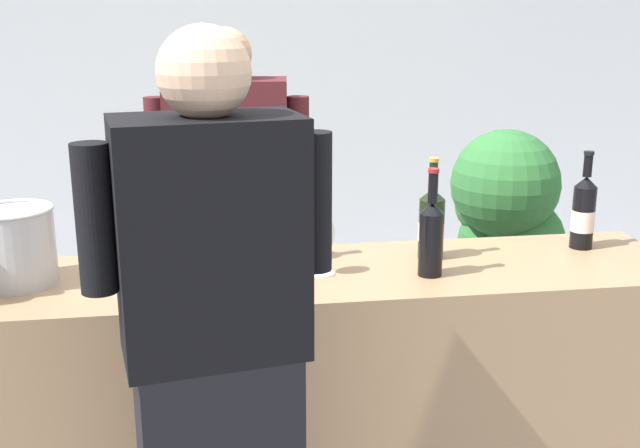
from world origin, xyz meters
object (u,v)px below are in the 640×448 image
at_px(wine_bottle_3, 164,256).
at_px(wine_bottle_6, 287,224).
at_px(person_server, 231,256).
at_px(wine_glass, 323,236).
at_px(wine_bottle_0, 583,212).
at_px(wine_bottle_1, 431,236).
at_px(wine_bottle_5, 239,224).
at_px(ice_bucket, 15,246).
at_px(person_guest, 217,393).
at_px(potted_shrub, 504,226).
at_px(wine_bottle_4, 431,223).

xyz_separation_m(wine_bottle_3, wine_bottle_6, (0.37, 0.24, 0.01)).
bearing_deg(person_server, wine_glass, -66.99).
distance_m(wine_bottle_0, wine_bottle_1, 0.62).
height_order(wine_bottle_5, ice_bucket, wine_bottle_5).
distance_m(ice_bucket, person_guest, 0.82).
bearing_deg(wine_bottle_0, wine_bottle_1, -161.50).
bearing_deg(potted_shrub, wine_glass, -136.21).
distance_m(wine_glass, person_server, 0.70).
distance_m(wine_bottle_5, wine_bottle_6, 0.15).
bearing_deg(ice_bucket, wine_bottle_4, 2.56).
height_order(wine_bottle_0, potted_shrub, wine_bottle_0).
relative_size(wine_bottle_6, ice_bucket, 1.36).
height_order(wine_bottle_4, wine_bottle_6, wine_bottle_4).
bearing_deg(person_server, wine_bottle_3, -106.70).
distance_m(wine_bottle_3, person_server, 0.77).
height_order(wine_bottle_0, wine_bottle_4, wine_bottle_0).
xyz_separation_m(wine_bottle_0, person_server, (-1.16, 0.47, -0.25)).
xyz_separation_m(wine_bottle_0, ice_bucket, (-1.80, -0.09, -0.01)).
distance_m(wine_bottle_3, person_guest, 0.49).
relative_size(wine_bottle_6, person_server, 0.19).
bearing_deg(wine_bottle_4, wine_glass, -163.77).
height_order(wine_bottle_6, potted_shrub, wine_bottle_6).
bearing_deg(wine_glass, wine_bottle_5, 143.37).
xyz_separation_m(wine_bottle_5, wine_glass, (0.24, -0.18, 0.00)).
bearing_deg(wine_bottle_6, wine_bottle_5, 167.41).
height_order(wine_bottle_5, person_server, person_server).
bearing_deg(person_guest, wine_bottle_5, 82.36).
distance_m(wine_bottle_4, ice_bucket, 1.26).
distance_m(wine_bottle_1, potted_shrub, 1.19).
bearing_deg(potted_shrub, person_guest, -132.09).
relative_size(wine_bottle_3, ice_bucket, 1.27).
height_order(wine_bottle_3, person_guest, person_guest).
bearing_deg(potted_shrub, ice_bucket, -155.01).
height_order(wine_bottle_0, wine_bottle_5, wine_bottle_5).
xyz_separation_m(wine_bottle_1, wine_bottle_6, (-0.41, 0.21, -0.00)).
xyz_separation_m(wine_bottle_6, person_guest, (-0.24, -0.66, -0.23)).
height_order(wine_bottle_6, person_server, person_server).
distance_m(wine_bottle_4, wine_glass, 0.38).
xyz_separation_m(wine_glass, potted_shrub, (0.95, 0.91, -0.26)).
height_order(wine_bottle_1, person_guest, person_guest).
height_order(wine_bottle_5, wine_bottle_6, wine_bottle_5).
bearing_deg(wine_glass, ice_bucket, 176.76).
height_order(wine_bottle_1, wine_glass, wine_bottle_1).
bearing_deg(person_guest, wine_glass, 56.75).
distance_m(wine_bottle_0, person_server, 1.27).
bearing_deg(wine_bottle_3, wine_bottle_1, 2.57).
bearing_deg(wine_glass, person_guest, -123.25).
distance_m(wine_glass, person_guest, 0.65).
distance_m(wine_bottle_0, wine_bottle_6, 1.00).
distance_m(wine_bottle_4, person_server, 0.83).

